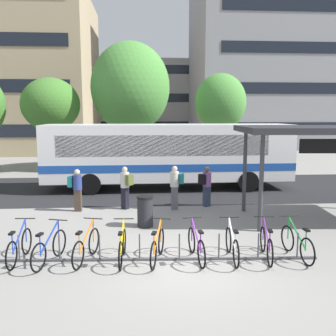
% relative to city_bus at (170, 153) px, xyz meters
% --- Properties ---
extents(ground, '(200.00, 200.00, 0.00)m').
position_rel_city_bus_xyz_m(ground, '(-0.26, -9.52, -1.78)').
color(ground, gray).
extents(bus_lane_asphalt, '(80.00, 7.20, 0.01)m').
position_rel_city_bus_xyz_m(bus_lane_asphalt, '(-0.26, -0.00, -1.77)').
color(bus_lane_asphalt, '#232326').
rests_on(bus_lane_asphalt, ground).
extents(city_bus, '(12.06, 2.75, 3.20)m').
position_rel_city_bus_xyz_m(city_bus, '(0.00, 0.00, 0.00)').
color(city_bus, white).
rests_on(city_bus, ground).
extents(bike_rack, '(8.09, 0.43, 0.70)m').
position_rel_city_bus_xyz_m(bike_rack, '(-0.92, -9.17, -1.69)').
color(bike_rack, '#47474C').
rests_on(bike_rack, ground).
extents(parked_bicycle_blue_0, '(0.52, 1.72, 0.99)m').
position_rel_city_bus_xyz_m(parked_bicycle_blue_0, '(-4.46, -8.99, -1.39)').
color(parked_bicycle_blue_0, black).
rests_on(parked_bicycle_blue_0, ground).
extents(parked_bicycle_blue_1, '(0.63, 1.67, 0.99)m').
position_rel_city_bus_xyz_m(parked_bicycle_blue_1, '(-3.67, -9.16, -1.39)').
color(parked_bicycle_blue_1, black).
rests_on(parked_bicycle_blue_1, ground).
extents(parked_bicycle_orange_2, '(0.61, 1.68, 0.99)m').
position_rel_city_bus_xyz_m(parked_bicycle_orange_2, '(-2.77, -9.09, -1.39)').
color(parked_bicycle_orange_2, black).
rests_on(parked_bicycle_orange_2, ground).
extents(parked_bicycle_yellow_3, '(0.52, 1.72, 0.99)m').
position_rel_city_bus_xyz_m(parked_bicycle_yellow_3, '(-1.86, -9.19, -1.39)').
color(parked_bicycle_yellow_3, black).
rests_on(parked_bicycle_yellow_3, ground).
extents(parked_bicycle_orange_4, '(0.59, 1.69, 0.99)m').
position_rel_city_bus_xyz_m(parked_bicycle_orange_4, '(-0.98, -9.23, -1.39)').
color(parked_bicycle_orange_4, black).
rests_on(parked_bicycle_orange_4, ground).
extents(parked_bicycle_purple_5, '(0.52, 1.72, 0.99)m').
position_rel_city_bus_xyz_m(parked_bicycle_purple_5, '(0.01, -9.21, -1.39)').
color(parked_bicycle_purple_5, black).
rests_on(parked_bicycle_purple_5, ground).
extents(parked_bicycle_white_6, '(0.52, 1.72, 0.99)m').
position_rel_city_bus_xyz_m(parked_bicycle_white_6, '(0.93, -9.24, -1.39)').
color(parked_bicycle_white_6, black).
rests_on(parked_bicycle_white_6, ground).
extents(parked_bicycle_purple_7, '(0.52, 1.71, 0.99)m').
position_rel_city_bus_xyz_m(parked_bicycle_purple_7, '(1.82, -9.25, -1.39)').
color(parked_bicycle_purple_7, black).
rests_on(parked_bicycle_purple_7, ground).
extents(parked_bicycle_green_8, '(0.52, 1.72, 0.99)m').
position_rel_city_bus_xyz_m(parked_bicycle_green_8, '(2.64, -9.23, -1.39)').
color(parked_bicycle_green_8, black).
rests_on(parked_bicycle_green_8, ground).
extents(commuter_olive_pack_0, '(0.59, 0.58, 1.68)m').
position_rel_city_bus_xyz_m(commuter_olive_pack_0, '(-2.01, -3.92, -0.81)').
color(commuter_olive_pack_0, black).
rests_on(commuter_olive_pack_0, ground).
extents(commuter_teal_pack_2, '(0.55, 0.37, 1.63)m').
position_rel_city_bus_xyz_m(commuter_teal_pack_2, '(-3.86, -4.12, -0.84)').
color(commuter_teal_pack_2, '#47382D').
rests_on(commuter_teal_pack_2, ground).
extents(commuter_teal_pack_3, '(0.52, 0.34, 1.72)m').
position_rel_city_bus_xyz_m(commuter_teal_pack_3, '(-0.07, -4.12, -0.78)').
color(commuter_teal_pack_3, '#565660').
rests_on(commuter_teal_pack_3, ground).
extents(commuter_black_pack_4, '(0.61, 0.53, 1.61)m').
position_rel_city_bus_xyz_m(commuter_black_pack_4, '(1.20, -3.72, -0.85)').
color(commuter_black_pack_4, '#2D3851').
rests_on(commuter_black_pack_4, ground).
extents(trash_bin, '(0.55, 0.55, 1.03)m').
position_rel_city_bus_xyz_m(trash_bin, '(-1.27, -6.24, -1.26)').
color(trash_bin, '#232328').
rests_on(trash_bin, ground).
extents(street_tree_1, '(3.47, 3.47, 6.44)m').
position_rel_city_bus_xyz_m(street_tree_1, '(3.99, 7.10, 2.71)').
color(street_tree_1, brown).
rests_on(street_tree_1, ground).
extents(street_tree_2, '(5.17, 5.17, 8.39)m').
position_rel_city_bus_xyz_m(street_tree_2, '(-2.11, 6.77, 3.65)').
color(street_tree_2, brown).
rests_on(street_tree_2, ground).
extents(street_tree_3, '(3.73, 3.73, 6.01)m').
position_rel_city_bus_xyz_m(street_tree_3, '(-7.24, 6.42, 2.51)').
color(street_tree_3, brown).
rests_on(street_tree_3, ground).
extents(building_left_wing, '(16.39, 13.44, 15.08)m').
position_rel_city_bus_xyz_m(building_left_wing, '(-14.63, 20.92, 5.77)').
color(building_left_wing, tan).
rests_on(building_left_wing, ground).
extents(building_right_wing, '(25.53, 13.17, 23.27)m').
position_rel_city_bus_xyz_m(building_right_wing, '(17.50, 24.53, 9.86)').
color(building_right_wing, gray).
rests_on(building_right_wing, ground).
extents(building_centre_block, '(16.21, 10.96, 10.83)m').
position_rel_city_bus_xyz_m(building_centre_block, '(-0.50, 35.97, 3.64)').
color(building_centre_block, gray).
rests_on(building_centre_block, ground).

